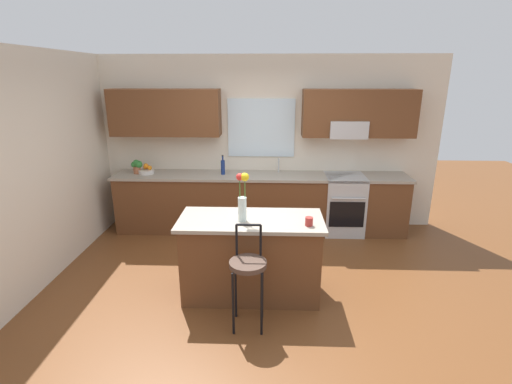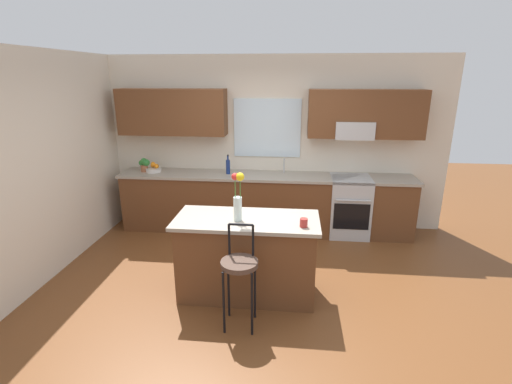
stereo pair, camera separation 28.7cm
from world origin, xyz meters
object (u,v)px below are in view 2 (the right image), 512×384
object	(u,v)px
kitchen_island	(247,257)
fruit_bowl_oranges	(154,169)
bar_stool_near	(240,268)
potted_plant_small	(144,164)
mug_ceramic	(304,223)
bottle_olive_oil	(228,166)
flower_vase	(238,198)
oven_range	(349,206)

from	to	relation	value
kitchen_island	fruit_bowl_oranges	xyz separation A→B (m)	(-1.73, 1.86, 0.50)
bar_stool_near	fruit_bowl_oranges	bearing A→B (deg)	125.52
potted_plant_small	fruit_bowl_oranges	bearing A→B (deg)	1.75
potted_plant_small	bar_stool_near	bearing A→B (deg)	-52.21
mug_ceramic	bottle_olive_oil	world-z (taller)	bottle_olive_oil
mug_ceramic	bottle_olive_oil	xyz separation A→B (m)	(-1.13, 2.02, 0.08)
bar_stool_near	flower_vase	size ratio (longest dim) A/B	1.98
oven_range	flower_vase	distance (m)	2.48
oven_range	kitchen_island	xyz separation A→B (m)	(-1.36, -1.83, 0.00)
flower_vase	mug_ceramic	bearing A→B (deg)	-8.59
potted_plant_small	bottle_olive_oil	bearing A→B (deg)	0.05
flower_vase	mug_ceramic	world-z (taller)	flower_vase
flower_vase	oven_range	bearing A→B (deg)	52.66
oven_range	potted_plant_small	bearing A→B (deg)	179.58
kitchen_island	potted_plant_small	size ratio (longest dim) A/B	7.07
bottle_olive_oil	flower_vase	bearing A→B (deg)	-76.98
bottle_olive_oil	kitchen_island	bearing A→B (deg)	-74.12
mug_ceramic	bar_stool_near	bearing A→B (deg)	-146.72
kitchen_island	oven_range	bearing A→B (deg)	53.34
kitchen_island	bottle_olive_oil	xyz separation A→B (m)	(-0.53, 1.85, 0.58)
kitchen_island	fruit_bowl_oranges	distance (m)	2.59
kitchen_island	flower_vase	bearing A→B (deg)	-142.16
oven_range	bar_stool_near	world-z (taller)	bar_stool_near
kitchen_island	bottle_olive_oil	world-z (taller)	bottle_olive_oil
mug_ceramic	fruit_bowl_oranges	size ratio (longest dim) A/B	0.37
oven_range	mug_ceramic	distance (m)	2.19
flower_vase	fruit_bowl_oranges	size ratio (longest dim) A/B	2.20
fruit_bowl_oranges	potted_plant_small	xyz separation A→B (m)	(-0.15, -0.00, 0.08)
kitchen_island	mug_ceramic	world-z (taller)	mug_ceramic
bottle_olive_oil	potted_plant_small	xyz separation A→B (m)	(-1.35, -0.00, 0.01)
flower_vase	bottle_olive_oil	size ratio (longest dim) A/B	1.74
fruit_bowl_oranges	bottle_olive_oil	xyz separation A→B (m)	(1.20, -0.00, 0.07)
fruit_bowl_oranges	oven_range	bearing A→B (deg)	-0.52
mug_ceramic	bottle_olive_oil	size ratio (longest dim) A/B	0.30
flower_vase	bottle_olive_oil	xyz separation A→B (m)	(-0.44, 1.92, -0.13)
fruit_bowl_oranges	bottle_olive_oil	distance (m)	1.20
bar_stool_near	fruit_bowl_oranges	world-z (taller)	fruit_bowl_oranges
bottle_olive_oil	mug_ceramic	bearing A→B (deg)	-60.73
bar_stool_near	potted_plant_small	bearing A→B (deg)	127.79
bar_stool_near	fruit_bowl_oranges	distance (m)	2.99
mug_ceramic	bottle_olive_oil	distance (m)	2.32
mug_ceramic	potted_plant_small	bearing A→B (deg)	140.84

